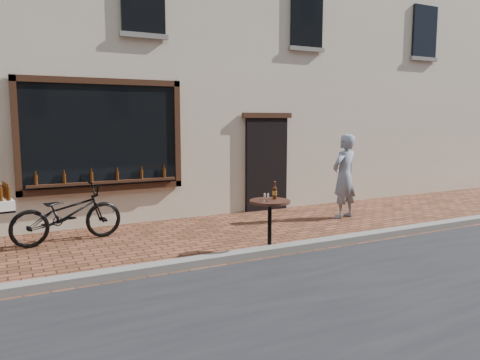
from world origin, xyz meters
name	(u,v)px	position (x,y,z in m)	size (l,w,h in m)	color
ground	(274,258)	(0.00, 0.00, 0.00)	(90.00, 90.00, 0.00)	#4D2B19
kerb	(268,251)	(0.00, 0.20, 0.06)	(90.00, 0.25, 0.12)	slate
shop_building	(148,12)	(0.00, 6.50, 5.00)	(28.00, 6.20, 10.00)	beige
cargo_bicycle	(65,214)	(-2.78, 2.51, 0.52)	(2.30, 0.96, 1.09)	black
bistro_table	(270,215)	(0.13, 0.35, 0.61)	(0.67, 0.67, 1.15)	black
pedestrian	(344,176)	(2.97, 1.90, 0.93)	(0.67, 0.44, 1.85)	gray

